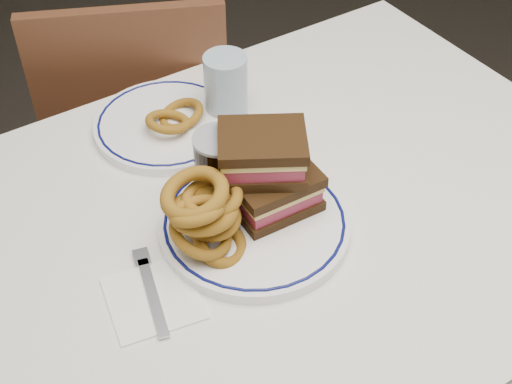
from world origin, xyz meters
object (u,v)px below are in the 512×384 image
reuben_sandwich (268,172)px  far_plate (167,124)px  main_plate (254,224)px  beer_mug (222,171)px  chair_far (141,135)px

reuben_sandwich → far_plate: bearing=97.2°
main_plate → far_plate: bearing=89.5°
beer_mug → chair_far: bearing=81.0°
beer_mug → main_plate: bearing=-82.8°
reuben_sandwich → beer_mug: size_ratio=1.22×
chair_far → main_plate: bearing=-97.0°
reuben_sandwich → main_plate: bearing=-152.0°
main_plate → far_plate: main_plate is taller
main_plate → reuben_sandwich: bearing=28.0°
reuben_sandwich → far_plate: size_ratio=0.63×
main_plate → beer_mug: size_ratio=2.21×
main_plate → beer_mug: bearing=97.2°
chair_far → main_plate: chair_far is taller
main_plate → far_plate: 0.30m
main_plate → beer_mug: beer_mug is taller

